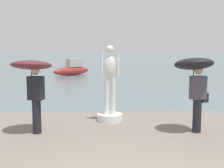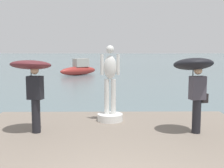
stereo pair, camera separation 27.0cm
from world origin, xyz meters
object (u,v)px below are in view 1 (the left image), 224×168
at_px(onlooker_right, 195,73).
at_px(onlooker_left, 33,75).
at_px(statue_white_figure, 110,95).
at_px(boat_near, 72,69).

bearing_deg(onlooker_right, onlooker_left, 178.35).
relative_size(onlooker_left, onlooker_right, 0.96).
bearing_deg(onlooker_right, statue_white_figure, 148.59).
bearing_deg(boat_near, onlooker_left, -87.11).
height_order(statue_white_figure, boat_near, statue_white_figure).
relative_size(onlooker_right, boat_near, 0.52).
distance_m(statue_white_figure, onlooker_left, 2.43).
bearing_deg(onlooker_left, boat_near, 92.89).
relative_size(statue_white_figure, onlooker_right, 1.14).
bearing_deg(onlooker_left, onlooker_right, -1.65).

